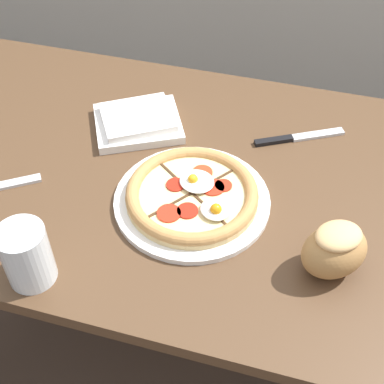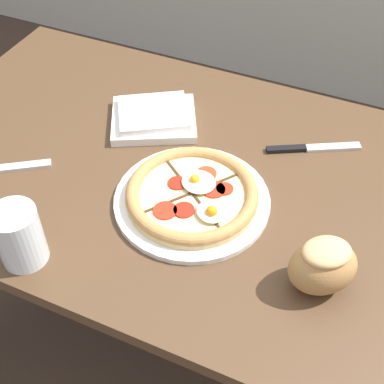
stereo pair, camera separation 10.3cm
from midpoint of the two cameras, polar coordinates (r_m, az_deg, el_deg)
name	(u,v)px [view 2 (the right image)]	position (r m, az deg, el deg)	size (l,w,h in m)	color
ground_plane	(225,359)	(1.68, 5.40, -17.39)	(12.00, 12.00, 0.00)	#3D2D23
dining_table	(238,221)	(1.15, 7.52, -3.17)	(1.51, 0.76, 0.73)	#513823
pizza	(192,196)	(1.03, 2.87, -0.57)	(0.31, 0.31, 0.05)	white
napkin_folded	(154,117)	(1.22, -1.70, 7.87)	(0.24, 0.23, 0.04)	white
bread_piece_near	(323,265)	(0.92, 16.95, -7.67)	(0.15, 0.14, 0.11)	#B27F47
knife_spare	(312,148)	(1.20, 15.12, 4.44)	(0.19, 0.11, 0.01)	silver
water_glass	(20,239)	(0.95, -14.99, -4.99)	(0.08, 0.08, 0.12)	white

